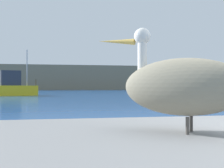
{
  "coord_description": "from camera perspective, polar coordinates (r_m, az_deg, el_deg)",
  "views": [
    {
      "loc": [
        -2.37,
        -2.32,
        1.05
      ],
      "look_at": [
        0.67,
        14.81,
        1.16
      ],
      "focal_mm": 43.78,
      "sensor_mm": 36.0,
      "label": 1
    }
  ],
  "objects": [
    {
      "name": "hillside_backdrop",
      "position": [
        74.23,
        -8.24,
        1.21
      ],
      "size": [
        140.0,
        13.33,
        6.19
      ],
      "primitive_type": "cube",
      "color": "#7F755B",
      "rests_on": "ground"
    },
    {
      "name": "pelican",
      "position": [
        2.5,
        14.31,
        -0.3
      ],
      "size": [
        1.29,
        1.07,
        0.97
      ],
      "rotation": [
        0.0,
        0.0,
        2.49
      ],
      "color": "gray",
      "rests_on": "pier_dock"
    },
    {
      "name": "fishing_boat_yellow",
      "position": [
        30.46,
        -20.32,
        -0.52
      ],
      "size": [
        5.49,
        2.91,
        4.94
      ],
      "rotation": [
        0.0,
        0.0,
        0.29
      ],
      "color": "yellow",
      "rests_on": "ground"
    }
  ]
}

